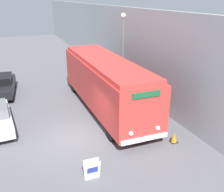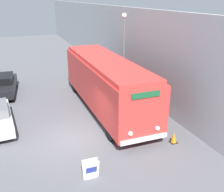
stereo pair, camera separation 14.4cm
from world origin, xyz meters
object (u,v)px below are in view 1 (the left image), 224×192
(streetlamp, at_px, (123,42))
(traffic_cone, at_px, (174,137))
(sign_board, at_px, (92,170))
(parked_car_mid, at_px, (1,85))
(vintage_bus, at_px, (105,82))

(streetlamp, distance_m, traffic_cone, 8.79)
(sign_board, xyz_separation_m, traffic_cone, (4.74, 1.14, -0.13))
(streetlamp, height_order, parked_car_mid, streetlamp)
(parked_car_mid, bearing_deg, traffic_cone, -47.19)
(vintage_bus, bearing_deg, streetlamp, 48.35)
(traffic_cone, bearing_deg, streetlamp, 85.34)
(sign_board, distance_m, streetlamp, 11.16)
(streetlamp, distance_m, parked_car_mid, 9.66)
(parked_car_mid, bearing_deg, vintage_bus, -34.53)
(parked_car_mid, distance_m, traffic_cone, 13.40)
(streetlamp, relative_size, parked_car_mid, 1.24)
(vintage_bus, distance_m, parked_car_mid, 8.39)
(vintage_bus, distance_m, traffic_cone, 5.81)
(vintage_bus, xyz_separation_m, sign_board, (-2.99, -6.44, -1.48))
(sign_board, height_order, traffic_cone, sign_board)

